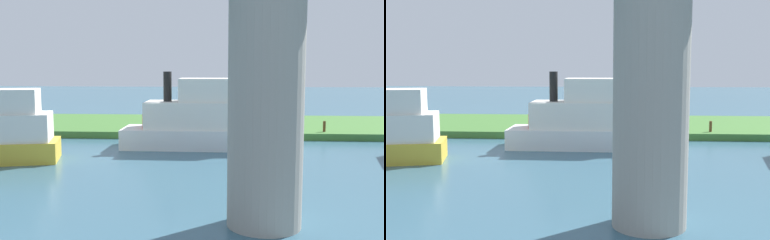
# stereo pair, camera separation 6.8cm
# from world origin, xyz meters

# --- Properties ---
(ground_plane) EXTENTS (160.00, 160.00, 0.00)m
(ground_plane) POSITION_xyz_m (0.00, 0.00, 0.00)
(ground_plane) COLOR #386075
(grassy_bank) EXTENTS (80.00, 12.00, 0.50)m
(grassy_bank) POSITION_xyz_m (0.00, -6.00, 0.25)
(grassy_bank) COLOR #427533
(grassy_bank) RESTS_ON ground
(bridge_pylon) EXTENTS (2.46, 2.46, 9.85)m
(bridge_pylon) POSITION_xyz_m (-1.40, 17.91, 4.93)
(bridge_pylon) COLOR #9E998E
(bridge_pylon) RESTS_ON ground
(person_on_bank) EXTENTS (0.51, 0.51, 1.39)m
(person_on_bank) POSITION_xyz_m (0.27, -1.81, 1.20)
(person_on_bank) COLOR #2D334C
(person_on_bank) RESTS_ON grassy_bank
(mooring_post) EXTENTS (0.20, 0.20, 0.77)m
(mooring_post) POSITION_xyz_m (-7.30, -1.10, 0.89)
(mooring_post) COLOR brown
(mooring_post) RESTS_ON grassy_bank
(motorboat_white) EXTENTS (9.59, 3.26, 4.89)m
(motorboat_white) POSITION_xyz_m (1.31, 3.21, 1.81)
(motorboat_white) COLOR white
(motorboat_white) RESTS_ON ground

